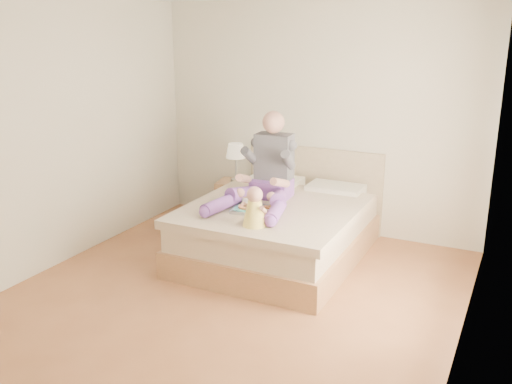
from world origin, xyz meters
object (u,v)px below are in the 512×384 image
at_px(nightstand, 235,200).
at_px(tray, 255,208).
at_px(adult, 267,175).
at_px(baby, 255,210).
at_px(bed, 281,227).

height_order(nightstand, tray, tray).
bearing_deg(adult, tray, -86.82).
distance_m(nightstand, baby, 2.00).
bearing_deg(baby, bed, 104.30).
bearing_deg(bed, tray, -104.10).
height_order(nightstand, adult, adult).
distance_m(nightstand, adult, 1.36).
relative_size(bed, nightstand, 4.29).
xyz_separation_m(nightstand, tray, (0.89, -1.22, 0.38)).
bearing_deg(baby, adult, 115.43).
distance_m(bed, nightstand, 1.28).
distance_m(bed, adult, 0.60).
bearing_deg(nightstand, bed, -48.04).
xyz_separation_m(adult, tray, (0.04, -0.37, -0.26)).
height_order(bed, tray, bed).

